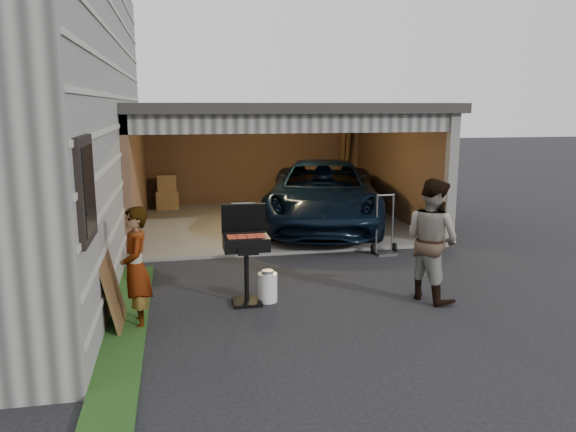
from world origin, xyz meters
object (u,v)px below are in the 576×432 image
minivan (323,196)px  woman (136,268)px  man (432,240)px  propane_tank (268,287)px  bbq_grill (246,246)px  hand_truck (385,243)px  plywood_panel (113,293)px

minivan → woman: bearing=-110.9°
man → propane_tank: size_ratio=4.25×
minivan → bbq_grill: (-2.42, -4.77, 0.10)m
woman → hand_truck: (4.50, 2.86, -0.57)m
woman → bbq_grill: woman is taller
man → plywood_panel: 4.54m
man → plywood_panel: (-4.51, -0.24, -0.43)m
man → hand_truck: (0.29, 2.58, -0.68)m
minivan → hand_truck: 2.66m
minivan → propane_tank: (-2.10, -4.77, -0.54)m
woman → bbq_grill: 1.63m
minivan → bbq_grill: size_ratio=3.78×
woman → man: 4.22m
plywood_panel → hand_truck: bearing=30.5°
minivan → woman: (-3.92, -5.41, 0.04)m
minivan → plywood_panel: 6.83m
woman → bbq_grill: (1.50, 0.64, 0.06)m
man → bbq_grill: (-2.71, 0.36, -0.05)m
bbq_grill → propane_tank: size_ratio=3.37×
minivan → bbq_grill: 5.35m
minivan → propane_tank: 5.24m
woman → man: size_ratio=0.88×
woman → man: man is taller
bbq_grill → plywood_panel: bbq_grill is taller
man → propane_tank: 2.52m
propane_tank → hand_truck: hand_truck is taller
propane_tank → woman: bearing=-160.6°
man → bbq_grill: man is taller
minivan → woman: size_ratio=3.41×
minivan → plywood_panel: size_ratio=5.64×
propane_tank → man: bearing=-8.5°
man → plywood_panel: bearing=69.6°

